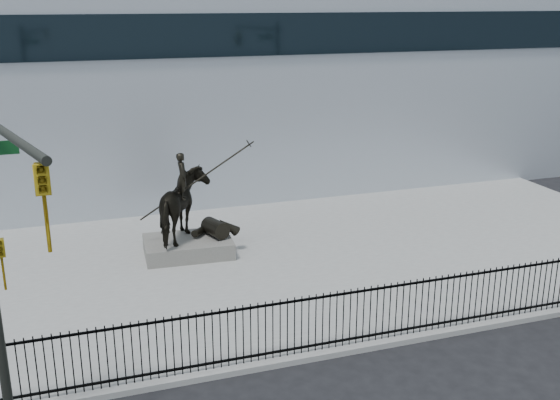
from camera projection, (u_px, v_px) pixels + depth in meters
name	position (u px, v px, depth m)	size (l,w,h in m)	color
ground	(344.00, 382.00, 14.85)	(120.00, 120.00, 0.00)	black
plaza	(255.00, 265.00, 21.16)	(30.00, 12.00, 0.15)	gray
building	(177.00, 81.00, 31.62)	(44.00, 14.00, 9.00)	silver
picket_fence	(323.00, 321.00, 15.71)	(22.10, 0.10, 1.50)	black
statue_plinth	(188.00, 247.00, 21.79)	(2.85, 1.96, 0.53)	#62605A
equestrian_statue	(188.00, 207.00, 21.40)	(3.64, 2.36, 3.09)	black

